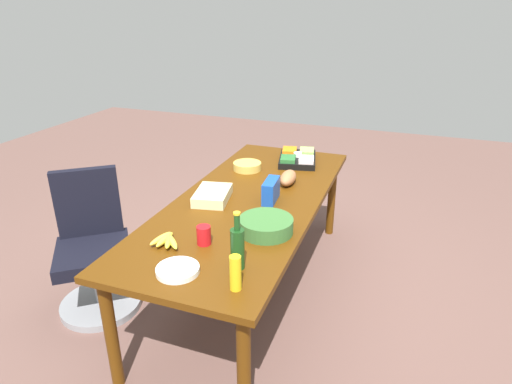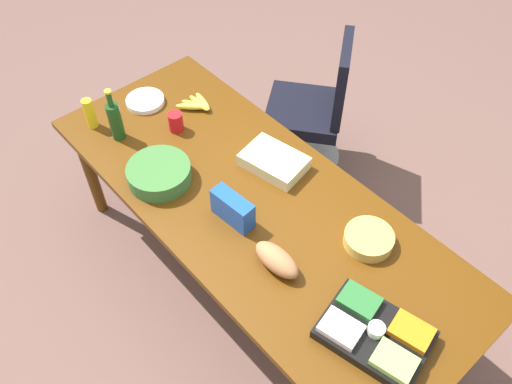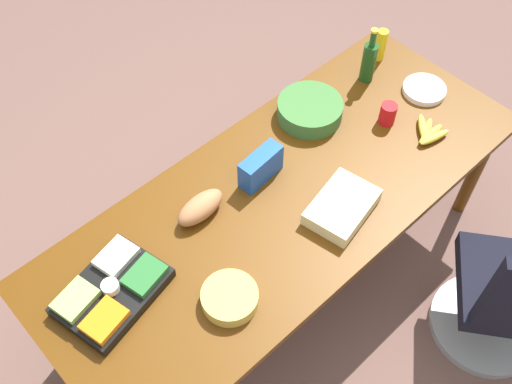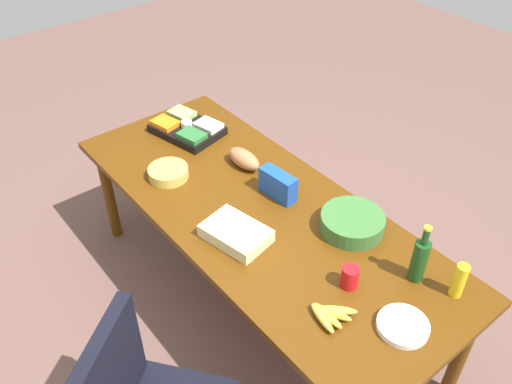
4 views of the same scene
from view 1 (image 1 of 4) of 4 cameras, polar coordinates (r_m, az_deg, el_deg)
name	(u,v)px [view 1 (image 1 of 4)]	position (r m, az deg, el deg)	size (l,w,h in m)	color
ground_plane	(250,289)	(3.42, -0.79, -12.52)	(10.00, 10.00, 0.00)	brown
conference_table	(249,208)	(3.07, -0.86, -2.07)	(2.38, 0.96, 0.76)	#522C08
office_chair	(94,257)	(3.28, -20.29, -8.00)	(0.67, 0.67, 0.98)	gray
bread_loaf	(288,178)	(3.28, 4.20, 1.85)	(0.24, 0.11, 0.10)	#A76B42
sheet_cake	(213,195)	(3.02, -5.68, -0.43)	(0.32, 0.22, 0.07)	beige
red_solo_cup	(204,235)	(2.48, -6.81, -5.61)	(0.08, 0.08, 0.11)	red
veggie_tray	(298,158)	(3.76, 5.43, 4.42)	(0.48, 0.39, 0.09)	black
mustard_bottle	(235,273)	(2.08, -2.69, -10.49)	(0.06, 0.06, 0.18)	yellow
chip_bag_blue	(271,191)	(2.98, 1.95, 0.18)	(0.22, 0.08, 0.15)	#1849AE
wine_bottle	(237,247)	(2.22, -2.43, -7.16)	(0.09, 0.09, 0.32)	#184318
salad_bowl	(266,225)	(2.59, 1.32, -4.38)	(0.32, 0.32, 0.09)	#386A30
banana_bunch	(167,240)	(2.52, -11.56, -6.16)	(0.18, 0.19, 0.04)	yellow
paper_plate_stack	(178,270)	(2.27, -10.16, -9.96)	(0.22, 0.22, 0.03)	white
chip_bowl	(247,166)	(3.57, -1.15, 3.39)	(0.23, 0.23, 0.06)	gold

